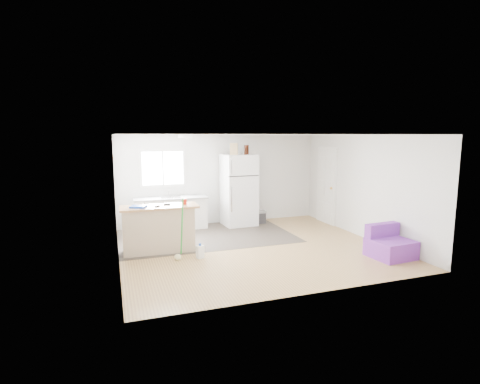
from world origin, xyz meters
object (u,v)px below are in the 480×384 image
object	(u,v)px
kitchen_cabinets	(171,213)
bottle_right	(247,150)
refrigerator	(239,190)
cooler	(257,217)
mop	(179,248)
cardboard_box	(234,149)
blue_tray	(138,207)
peninsula	(159,229)
cleaner_jug	(200,252)
purple_seat	(389,245)
bottle_left	(245,150)
red_cup	(185,202)

from	to	relation	value
kitchen_cabinets	bottle_right	bearing A→B (deg)	-1.97
refrigerator	cooler	world-z (taller)	refrigerator
mop	kitchen_cabinets	bearing A→B (deg)	82.86
cardboard_box	blue_tray	bearing A→B (deg)	-146.74
peninsula	cleaner_jug	size ratio (longest dim) A/B	5.22
kitchen_cabinets	cardboard_box	world-z (taller)	cardboard_box
purple_seat	bottle_right	xyz separation A→B (m)	(-1.69, 3.54, 1.78)
blue_tray	bottle_left	xyz separation A→B (m)	(2.88, 1.67, 1.03)
cleaner_jug	red_cup	world-z (taller)	red_cup
peninsula	bottle_left	xyz separation A→B (m)	(2.49, 1.62, 1.52)
kitchen_cabinets	red_cup	world-z (taller)	kitchen_cabinets
purple_seat	mop	size ratio (longest dim) A/B	0.67
cleaner_jug	bottle_right	xyz separation A→B (m)	(1.87, 2.40, 1.88)
red_cup	cardboard_box	bearing A→B (deg)	45.50
refrigerator	mop	bearing A→B (deg)	-133.64
refrigerator	bottle_left	size ratio (longest dim) A/B	7.54
refrigerator	cooler	distance (m)	0.92
cardboard_box	mop	bearing A→B (deg)	-129.33
cooler	cleaner_jug	xyz separation A→B (m)	(-2.14, -2.40, -0.05)
refrigerator	purple_seat	bearing A→B (deg)	-64.27
peninsula	cooler	distance (m)	3.33
peninsula	refrigerator	world-z (taller)	refrigerator
peninsula	cooler	xyz separation A→B (m)	(2.85, 1.70, -0.31)
mop	blue_tray	xyz separation A→B (m)	(-0.69, 0.60, 0.75)
cleaner_jug	mop	size ratio (longest dim) A/B	0.25
bottle_right	mop	bearing A→B (deg)	-134.01
kitchen_cabinets	purple_seat	world-z (taller)	kitchen_cabinets
red_cup	bottle_left	xyz separation A→B (m)	(1.93, 1.63, 0.99)
red_cup	bottle_right	bearing A→B (deg)	40.33
cooler	peninsula	bearing A→B (deg)	-146.24
cleaner_jug	cardboard_box	xyz separation A→B (m)	(1.47, 2.33, 1.90)
bottle_left	kitchen_cabinets	bearing A→B (deg)	174.05
purple_seat	bottle_right	world-z (taller)	bottle_right
cooler	red_cup	world-z (taller)	red_cup
refrigerator	purple_seat	distance (m)	4.10
red_cup	bottle_right	xyz separation A→B (m)	(2.01, 1.71, 0.99)
purple_seat	red_cup	bearing A→B (deg)	149.25
cleaner_jug	bottle_left	xyz separation A→B (m)	(1.78, 2.32, 1.88)
red_cup	bottle_right	world-z (taller)	bottle_right
purple_seat	blue_tray	bearing A→B (deg)	154.46
refrigerator	bottle_right	xyz separation A→B (m)	(0.24, -0.00, 1.07)
kitchen_cabinets	peninsula	world-z (taller)	kitchen_cabinets
kitchen_cabinets	peninsula	size ratio (longest dim) A/B	1.18
refrigerator	cardboard_box	bearing A→B (deg)	-157.93
mop	bottle_right	size ratio (longest dim) A/B	4.89
peninsula	red_cup	xyz separation A→B (m)	(0.56, -0.01, 0.53)
cooler	blue_tray	world-z (taller)	blue_tray
refrigerator	cleaner_jug	size ratio (longest dim) A/B	6.25
cardboard_box	cleaner_jug	bearing A→B (deg)	-122.16
red_cup	blue_tray	bearing A→B (deg)	-177.69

